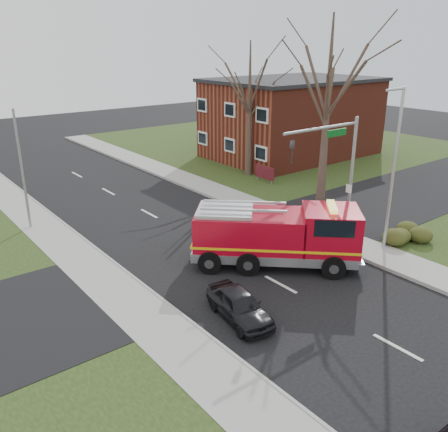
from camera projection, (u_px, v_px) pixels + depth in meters
ground at (281, 285)px, 21.55m from camera, size 120.00×120.00×0.00m
sidewalk_right at (365, 249)px, 25.11m from camera, size 2.40×80.00×0.15m
sidewalk_left at (163, 331)px, 17.94m from camera, size 2.40×80.00×0.15m
cross_street_right at (448, 180)px, 37.43m from camera, size 30.00×8.00×0.15m
brick_building at (292, 118)px, 44.56m from camera, size 15.40×10.40×7.25m
health_center_sign at (265, 173)px, 36.55m from camera, size 0.12×2.00×1.40m
hedge_corner at (412, 233)px, 25.81m from camera, size 2.80×2.00×0.90m
bare_tree_near at (328, 93)px, 28.90m from camera, size 6.00×6.00×12.00m
bare_tree_far at (250, 95)px, 36.74m from camera, size 5.25×5.25×10.50m
traffic_signal_mast at (337, 161)px, 24.04m from camera, size 5.29×0.18×6.80m
streetlight_pole at (394, 166)px, 23.73m from camera, size 1.48×0.16×8.40m
utility_pole_far at (22, 171)px, 26.74m from camera, size 0.14×0.14×7.00m
fire_engine at (278, 237)px, 23.07m from camera, size 7.58×7.38×3.19m
parked_car_maroon at (239, 305)px, 18.70m from camera, size 2.01×3.77×1.22m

